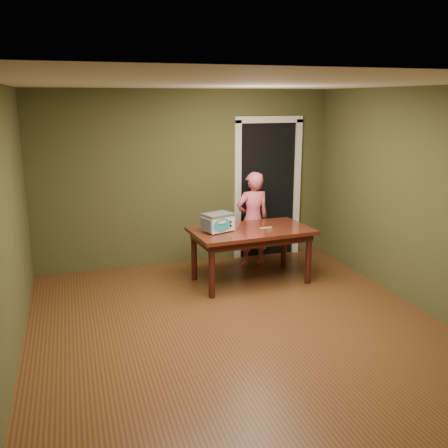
% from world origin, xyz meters
% --- Properties ---
extents(floor, '(5.00, 5.00, 0.00)m').
position_xyz_m(floor, '(0.00, 0.00, 0.00)').
color(floor, brown).
rests_on(floor, ground).
extents(room_shell, '(4.52, 5.02, 2.61)m').
position_xyz_m(room_shell, '(0.00, 0.00, 1.71)').
color(room_shell, '#424323').
rests_on(room_shell, ground).
extents(doorway, '(1.10, 0.66, 2.25)m').
position_xyz_m(doorway, '(1.30, 2.78, 1.06)').
color(doorway, black).
rests_on(doorway, ground).
extents(dining_table, '(1.67, 1.02, 0.75)m').
position_xyz_m(dining_table, '(0.63, 1.39, 0.65)').
color(dining_table, '#3C180D').
rests_on(dining_table, floor).
extents(toy_oven, '(0.46, 0.38, 0.25)m').
position_xyz_m(toy_oven, '(0.16, 1.40, 0.88)').
color(toy_oven, '#4C4F54').
rests_on(toy_oven, dining_table).
extents(baking_pan, '(0.10, 0.10, 0.02)m').
position_xyz_m(baking_pan, '(0.83, 1.24, 0.76)').
color(baking_pan, silver).
rests_on(baking_pan, dining_table).
extents(spatula, '(0.18, 0.04, 0.01)m').
position_xyz_m(spatula, '(0.83, 1.38, 0.75)').
color(spatula, '#E6CA64').
rests_on(spatula, dining_table).
extents(child, '(0.54, 0.37, 1.43)m').
position_xyz_m(child, '(0.89, 2.03, 0.71)').
color(child, '#D6586D').
rests_on(child, floor).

